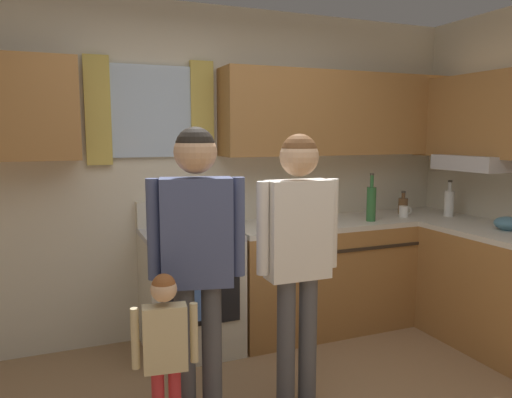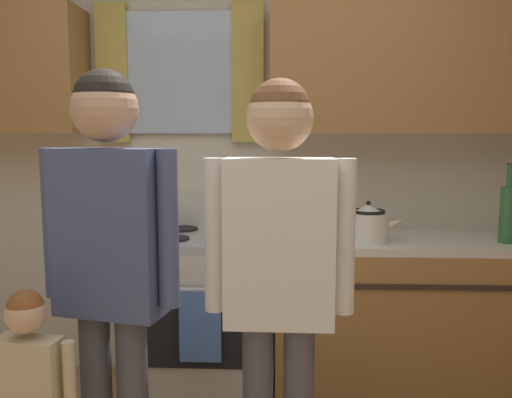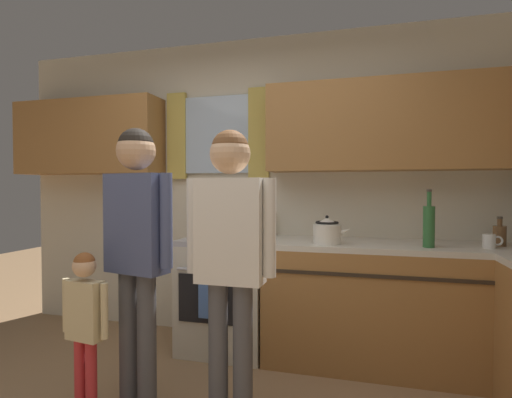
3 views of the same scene
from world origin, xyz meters
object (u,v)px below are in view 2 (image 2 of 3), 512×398
(stove_oven, at_px, (210,313))
(stovetop_kettle, at_px, (368,223))
(adult_in_plaid, at_px, (279,260))
(adult_holding_child, at_px, (110,250))
(small_child, at_px, (30,397))
(bottle_wine_green, at_px, (508,212))

(stove_oven, xyz_separation_m, stovetop_kettle, (0.81, -0.16, 0.53))
(stovetop_kettle, bearing_deg, adult_in_plaid, -117.05)
(stovetop_kettle, distance_m, adult_holding_child, 1.32)
(small_child, bearing_deg, bottle_wine_green, 28.23)
(stove_oven, bearing_deg, bottle_wine_green, -5.51)
(stovetop_kettle, height_order, small_child, stovetop_kettle)
(bottle_wine_green, bearing_deg, stove_oven, 174.49)
(adult_holding_child, distance_m, adult_in_plaid, 0.58)
(adult_in_plaid, relative_size, small_child, 1.70)
(stovetop_kettle, relative_size, adult_in_plaid, 0.17)
(bottle_wine_green, bearing_deg, adult_holding_child, -153.48)
(bottle_wine_green, xyz_separation_m, adult_holding_child, (-1.70, -0.85, -0.01))
(adult_holding_child, bearing_deg, stove_oven, 78.08)
(stovetop_kettle, bearing_deg, stove_oven, 169.03)
(stove_oven, bearing_deg, adult_holding_child, -101.92)
(stovetop_kettle, bearing_deg, bottle_wine_green, 1.15)
(bottle_wine_green, height_order, small_child, bottle_wine_green)
(stovetop_kettle, bearing_deg, adult_holding_child, -140.76)
(bottle_wine_green, xyz_separation_m, adult_in_plaid, (-1.12, -0.88, -0.04))
(bottle_wine_green, relative_size, stovetop_kettle, 1.44)
(adult_in_plaid, xyz_separation_m, small_child, (-0.80, -0.15, -0.42))
(stove_oven, xyz_separation_m, adult_in_plaid, (0.37, -1.02, 0.55))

